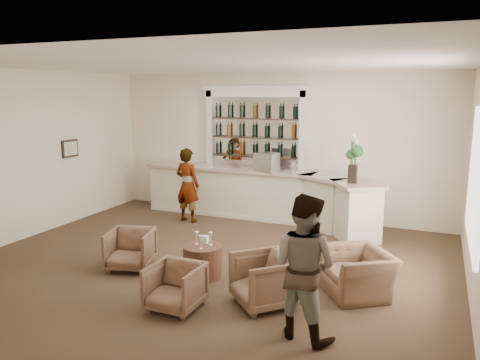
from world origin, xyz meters
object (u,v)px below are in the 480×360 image
(bar_counter, at_px, (261,195))
(flower_vase, at_px, (353,156))
(armchair_right, at_px, (264,280))
(armchair_far, at_px, (357,273))
(cocktail_table, at_px, (203,261))
(espresso_machine, at_px, (267,162))
(guest, at_px, (304,266))
(armchair_left, at_px, (130,249))
(sommelier, at_px, (188,185))
(armchair_center, at_px, (175,287))

(bar_counter, xyz_separation_m, flower_vase, (2.13, -0.68, 1.09))
(armchair_right, distance_m, armchair_far, 1.40)
(cocktail_table, xyz_separation_m, espresso_machine, (-0.17, 3.39, 1.10))
(guest, xyz_separation_m, armchair_left, (-3.19, 0.98, -0.54))
(flower_vase, bearing_deg, bar_counter, 162.40)
(cocktail_table, relative_size, armchair_right, 0.79)
(armchair_left, bearing_deg, sommelier, 83.91)
(cocktail_table, distance_m, sommelier, 3.28)
(bar_counter, relative_size, sommelier, 3.45)
(bar_counter, xyz_separation_m, guest, (2.27, -4.63, 0.30))
(cocktail_table, bearing_deg, armchair_center, -80.82)
(armchair_center, bearing_deg, armchair_left, 145.99)
(armchair_right, relative_size, flower_vase, 0.84)
(armchair_far, bearing_deg, cocktail_table, -118.58)
(armchair_left, bearing_deg, espresso_machine, 56.61)
(bar_counter, xyz_separation_m, espresso_machine, (0.15, -0.08, 0.77))
(armchair_center, bearing_deg, guest, -0.11)
(armchair_left, height_order, flower_vase, flower_vase)
(flower_vase, bearing_deg, armchair_far, -77.84)
(sommelier, relative_size, armchair_far, 1.68)
(bar_counter, xyz_separation_m, armchair_far, (2.67, -3.18, -0.25))
(flower_vase, bearing_deg, armchair_center, -112.28)
(armchair_far, distance_m, espresso_machine, 4.12)
(espresso_machine, bearing_deg, armchair_left, -95.99)
(guest, relative_size, espresso_machine, 3.72)
(armchair_center, bearing_deg, armchair_far, 33.86)
(cocktail_table, distance_m, flower_vase, 3.62)
(cocktail_table, height_order, armchair_center, armchair_center)
(armchair_right, distance_m, espresso_machine, 4.33)
(armchair_center, xyz_separation_m, flower_vase, (1.62, 3.95, 1.36))
(flower_vase, bearing_deg, guest, -87.96)
(flower_vase, bearing_deg, espresso_machine, 163.27)
(sommelier, xyz_separation_m, armchair_center, (1.97, -3.84, -0.52))
(cocktail_table, distance_m, guest, 2.35)
(armchair_right, xyz_separation_m, armchair_far, (1.10, 0.87, -0.04))
(armchair_left, bearing_deg, armchair_far, -9.18)
(bar_counter, xyz_separation_m, cocktail_table, (0.32, -3.47, -0.32))
(sommelier, bearing_deg, cocktail_table, 132.19)
(bar_counter, bearing_deg, armchair_left, -104.22)
(flower_vase, bearing_deg, armchair_right, -99.49)
(armchair_center, distance_m, armchair_right, 1.20)
(armchair_far, relative_size, flower_vase, 1.05)
(bar_counter, height_order, armchair_center, bar_counter)
(cocktail_table, xyz_separation_m, armchair_right, (1.24, -0.58, 0.11))
(armchair_far, distance_m, flower_vase, 2.90)
(armchair_right, relative_size, espresso_machine, 1.67)
(cocktail_table, distance_m, espresso_machine, 3.57)
(sommelier, height_order, espresso_machine, sommelier)
(sommelier, bearing_deg, armchair_left, 109.16)
(bar_counter, distance_m, flower_vase, 2.49)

